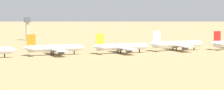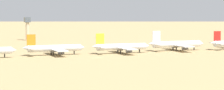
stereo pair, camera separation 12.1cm
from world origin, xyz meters
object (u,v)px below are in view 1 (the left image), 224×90
parked_jet_yellow_4 (121,47)px  control_tower (27,26)px  parked_jet_white_5 (176,44)px  parked_jet_orange_3 (54,48)px

parked_jet_yellow_4 → control_tower: size_ratio=1.95×
parked_jet_white_5 → control_tower: control_tower is taller
parked_jet_orange_3 → parked_jet_white_5: size_ratio=0.96×
parked_jet_yellow_4 → parked_jet_white_5: parked_jet_white_5 is taller
parked_jet_orange_3 → control_tower: 145.25m
parked_jet_yellow_4 → control_tower: (-26.96, 149.42, 8.24)m
parked_jet_white_5 → control_tower: size_ratio=2.04×
parked_jet_yellow_4 → parked_jet_white_5: bearing=7.9°
parked_jet_white_5 → parked_jet_orange_3: bearing=-176.9°
parked_jet_orange_3 → control_tower: (17.50, 143.95, 8.21)m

